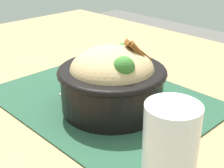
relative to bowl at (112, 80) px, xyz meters
name	(u,v)px	position (x,y,z in m)	size (l,w,h in m)	color
table	(104,113)	(0.07, -0.04, -0.11)	(1.37, 0.98, 0.71)	#99754C
placemat	(103,99)	(0.04, -0.01, -0.06)	(0.42, 0.32, 0.00)	#1E422D
bowl	(112,80)	(0.00, 0.00, 0.00)	(0.20, 0.20, 0.13)	black
fork	(83,87)	(0.11, -0.02, -0.06)	(0.03, 0.13, 0.00)	silver
drinking_glass	(170,152)	(-0.20, 0.09, -0.01)	(0.07, 0.07, 0.12)	silver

